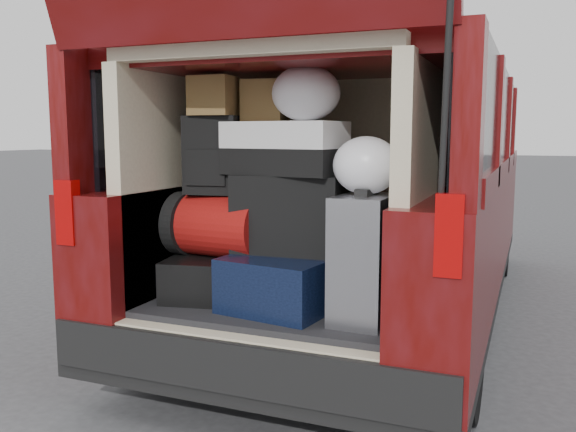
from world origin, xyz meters
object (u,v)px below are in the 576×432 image
object	(u,v)px
red_duffel	(220,225)
black_soft_case	(291,213)
twotone_duffel	(285,148)
navy_hardshell	(289,280)
silver_roller	(365,258)
backpack	(213,155)
black_hardshell	(211,275)

from	to	relation	value
red_duffel	black_soft_case	distance (m)	0.39
black_soft_case	twotone_duffel	bearing A→B (deg)	-158.24
navy_hardshell	red_duffel	bearing A→B (deg)	-176.99
silver_roller	backpack	distance (m)	0.95
navy_hardshell	backpack	size ratio (longest dim) A/B	1.50
navy_hardshell	silver_roller	distance (m)	0.44
red_duffel	black_soft_case	bearing A→B (deg)	9.81
silver_roller	navy_hardshell	bearing A→B (deg)	170.81
red_duffel	twotone_duffel	size ratio (longest dim) A/B	0.87
silver_roller	twotone_duffel	xyz separation A→B (m)	(-0.44, 0.14, 0.48)
red_duffel	backpack	size ratio (longest dim) A/B	1.25
black_hardshell	backpack	world-z (taller)	backpack
black_soft_case	backpack	xyz separation A→B (m)	(-0.41, -0.02, 0.28)
backpack	black_hardshell	bearing A→B (deg)	176.92
black_hardshell	backpack	distance (m)	0.62
red_duffel	silver_roller	bearing A→B (deg)	-2.86
black_hardshell	silver_roller	size ratio (longest dim) A/B	0.92
silver_roller	red_duffel	xyz separation A→B (m)	(-0.80, 0.13, 0.09)
navy_hardshell	twotone_duffel	bearing A→B (deg)	138.28
navy_hardshell	backpack	xyz separation A→B (m)	(-0.43, 0.04, 0.59)
navy_hardshell	backpack	distance (m)	0.73
black_soft_case	navy_hardshell	bearing A→B (deg)	-80.97
black_hardshell	twotone_duffel	world-z (taller)	twotone_duffel
red_duffel	navy_hardshell	bearing A→B (deg)	0.46
black_hardshell	black_soft_case	bearing A→B (deg)	-7.90
navy_hardshell	black_soft_case	world-z (taller)	black_soft_case
silver_roller	backpack	size ratio (longest dim) A/B	1.44
black_soft_case	twotone_duffel	world-z (taller)	twotone_duffel
silver_roller	black_soft_case	xyz separation A→B (m)	(-0.42, 0.15, 0.16)
red_duffel	backpack	xyz separation A→B (m)	(-0.03, 0.00, 0.36)
red_duffel	black_soft_case	size ratio (longest dim) A/B	0.93
navy_hardshell	silver_roller	xyz separation A→B (m)	(0.40, -0.09, 0.15)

